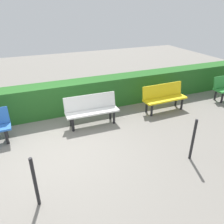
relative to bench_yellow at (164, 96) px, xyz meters
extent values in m
plane|color=gray|center=(3.76, 0.98, -0.48)|extent=(23.13, 23.13, 0.00)
cylinder|color=black|center=(-2.25, 0.33, -0.29)|extent=(0.07, 0.07, 0.39)
cylinder|color=black|center=(-2.25, 0.03, -0.29)|extent=(0.07, 0.07, 0.39)
cube|color=yellow|center=(0.00, 0.07, -0.07)|extent=(1.49, 0.46, 0.05)
cube|color=yellow|center=(0.00, -0.12, 0.17)|extent=(1.48, 0.14, 0.42)
cylinder|color=black|center=(-0.59, 0.21, -0.29)|extent=(0.07, 0.07, 0.39)
cylinder|color=black|center=(-0.59, -0.09, -0.29)|extent=(0.07, 0.07, 0.39)
cylinder|color=black|center=(0.58, 0.24, -0.29)|extent=(0.07, 0.07, 0.39)
cylinder|color=black|center=(0.59, -0.06, -0.29)|extent=(0.07, 0.07, 0.39)
cube|color=white|center=(2.46, 0.06, -0.07)|extent=(1.52, 0.45, 0.05)
cube|color=white|center=(2.45, -0.13, 0.17)|extent=(1.51, 0.16, 0.42)
cylinder|color=black|center=(1.85, 0.22, -0.29)|extent=(0.07, 0.07, 0.39)
cylinder|color=black|center=(1.85, -0.08, -0.29)|extent=(0.07, 0.07, 0.39)
cylinder|color=black|center=(3.06, 0.19, -0.29)|extent=(0.07, 0.07, 0.39)
cylinder|color=black|center=(3.06, -0.11, -0.29)|extent=(0.07, 0.07, 0.39)
cylinder|color=black|center=(4.74, 0.17, -0.29)|extent=(0.07, 0.07, 0.39)
cylinder|color=black|center=(4.75, -0.13, -0.29)|extent=(0.07, 0.07, 0.39)
cube|color=#266023|center=(2.58, -1.11, 0.01)|extent=(19.13, 0.67, 0.97)
cylinder|color=black|center=(0.90, 2.40, 0.02)|extent=(0.06, 0.06, 1.00)
cylinder|color=black|center=(4.22, 2.40, 0.02)|extent=(0.06, 0.06, 1.00)
camera|label=1|loc=(4.10, 5.46, 2.70)|focal=35.34mm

